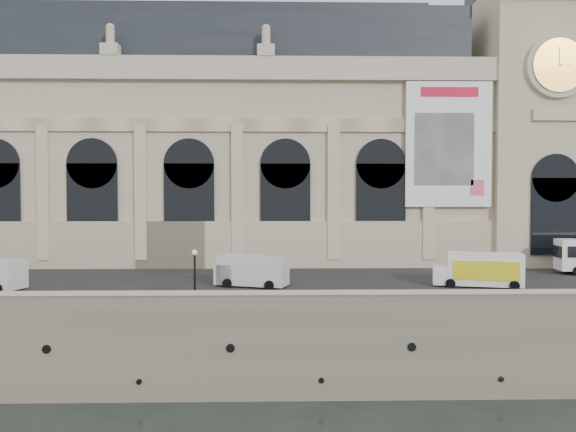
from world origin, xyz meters
name	(u,v)px	position (x,y,z in m)	size (l,w,h in m)	color
ground	(200,402)	(0.00, 0.00, 0.00)	(260.00, 260.00, 0.00)	black
quay	(237,279)	(0.00, 35.00, 3.00)	(160.00, 70.00, 6.00)	gray
street	(221,280)	(0.00, 14.00, 6.03)	(160.00, 24.00, 0.06)	#2D2D2D
parapet	(201,301)	(0.00, 0.60, 6.62)	(160.00, 1.40, 1.21)	gray
museum	(184,145)	(-5.98, 30.86, 19.72)	(69.00, 18.70, 29.10)	#C5B398
clock_pavilion	(526,111)	(34.00, 27.93, 23.42)	(13.00, 14.72, 36.70)	#C5B398
van_c	(249,271)	(2.72, 10.08, 7.35)	(6.34, 3.97, 2.65)	silver
box_truck	(479,270)	(21.97, 9.54, 7.45)	(7.47, 3.96, 2.88)	white
lamp_right	(195,277)	(-0.70, 2.58, 7.92)	(0.39, 0.39, 3.86)	black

